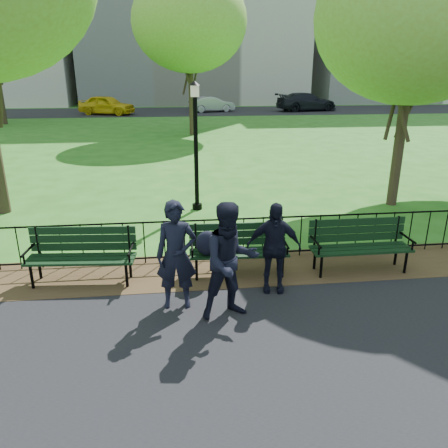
{
  "coord_description": "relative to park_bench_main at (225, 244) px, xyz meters",
  "views": [
    {
      "loc": [
        -0.77,
        -6.18,
        3.73
      ],
      "look_at": [
        0.14,
        1.5,
        0.96
      ],
      "focal_mm": 35.0,
      "sensor_mm": 36.0,
      "label": 1
    }
  ],
  "objects": [
    {
      "name": "ground",
      "position": [
        -0.13,
        -1.29,
        -0.65
      ],
      "size": [
        120.0,
        120.0,
        0.0
      ],
      "primitive_type": "plane",
      "color": "#2A641A"
    },
    {
      "name": "dirt_strip",
      "position": [
        -0.13,
        0.21,
        -0.64
      ],
      "size": [
        60.0,
        1.6,
        0.01
      ],
      "primitive_type": "cube",
      "color": "#3B2618",
      "rests_on": "ground"
    },
    {
      "name": "far_street",
      "position": [
        -0.13,
        33.71,
        -0.65
      ],
      "size": [
        70.0,
        9.0,
        0.01
      ],
      "primitive_type": "cube",
      "color": "black",
      "rests_on": "ground"
    },
    {
      "name": "iron_fence",
      "position": [
        -0.13,
        0.71,
        -0.15
      ],
      "size": [
        24.06,
        0.06,
        1.0
      ],
      "color": "black",
      "rests_on": "ground"
    },
    {
      "name": "park_bench_main",
      "position": [
        0.0,
        0.0,
        0.0
      ],
      "size": [
        1.87,
        0.65,
        1.05
      ],
      "rotation": [
        0.0,
        0.0,
        -0.04
      ],
      "color": "black",
      "rests_on": "ground"
    },
    {
      "name": "park_bench_left_a",
      "position": [
        -2.61,
        0.09,
        -0.03
      ],
      "size": [
        1.97,
        0.75,
        1.09
      ],
      "rotation": [
        0.0,
        0.0,
        -0.08
      ],
      "color": "black",
      "rests_on": "ground"
    },
    {
      "name": "park_bench_right_a",
      "position": [
        2.6,
        -0.04,
        -0.03
      ],
      "size": [
        1.92,
        0.6,
        1.09
      ],
      "rotation": [
        0.0,
        0.0,
        0.0
      ],
      "color": "black",
      "rests_on": "ground"
    },
    {
      "name": "lamppost",
      "position": [
        -0.28,
        4.22,
        1.22
      ],
      "size": [
        0.31,
        0.31,
        3.43
      ],
      "color": "black",
      "rests_on": "ground"
    },
    {
      "name": "tree_near_e",
      "position": [
        5.35,
        4.02,
        4.3
      ],
      "size": [
        5.12,
        5.12,
        7.13
      ],
      "color": "#2D2116",
      "rests_on": "ground"
    },
    {
      "name": "tree_far_c",
      "position": [
        0.29,
        18.69,
        5.47
      ],
      "size": [
        6.33,
        6.33,
        8.82
      ],
      "color": "#2D2116",
      "rests_on": "ground"
    },
    {
      "name": "person_left",
      "position": [
        -0.9,
        -1.03,
        0.26
      ],
      "size": [
        0.68,
        0.46,
        1.8
      ],
      "primitive_type": "imported",
      "rotation": [
        0.0,
        0.0,
        -0.04
      ],
      "color": "black",
      "rests_on": "asphalt_path"
    },
    {
      "name": "person_mid",
      "position": [
        -0.09,
        -1.44,
        0.3
      ],
      "size": [
        0.99,
        0.66,
        1.87
      ],
      "primitive_type": "imported",
      "rotation": [
        0.0,
        0.0,
        0.22
      ],
      "color": "black",
      "rests_on": "asphalt_path"
    },
    {
      "name": "person_right",
      "position": [
        0.77,
        -0.68,
        0.17
      ],
      "size": [
        0.99,
        0.53,
        1.61
      ],
      "primitive_type": "imported",
      "rotation": [
        0.0,
        0.0,
        -0.15
      ],
      "color": "black",
      "rests_on": "asphalt_path"
    },
    {
      "name": "taxi",
      "position": [
        -6.3,
        31.53,
        0.16
      ],
      "size": [
        5.08,
        3.49,
        1.6
      ],
      "primitive_type": "imported",
      "rotation": [
        0.0,
        0.0,
        1.19
      ],
      "color": "gold",
      "rests_on": "far_street"
    },
    {
      "name": "sedan_silver",
      "position": [
        2.75,
        32.9,
        0.03
      ],
      "size": [
        4.27,
        2.34,
        1.33
      ],
      "primitive_type": "imported",
      "rotation": [
        0.0,
        0.0,
        1.81
      ],
      "color": "#9DA0A5",
      "rests_on": "far_street"
    },
    {
      "name": "sedan_dark",
      "position": [
        11.51,
        32.92,
        0.17
      ],
      "size": [
        5.87,
        3.13,
        1.62
      ],
      "primitive_type": "imported",
      "rotation": [
        0.0,
        0.0,
        1.73
      ],
      "color": "black",
      "rests_on": "far_street"
    }
  ]
}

